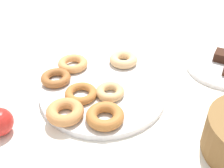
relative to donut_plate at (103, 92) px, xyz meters
name	(u,v)px	position (x,y,z in m)	size (l,w,h in m)	color
ground_plane	(103,94)	(0.00, 0.00, -0.01)	(2.40, 2.40, 0.00)	white
donut_plate	(103,92)	(0.00, 0.00, 0.00)	(0.35, 0.35, 0.02)	silver
donut_0	(81,93)	(0.06, -0.03, 0.02)	(0.09, 0.09, 0.02)	#AD6B33
donut_1	(56,78)	(0.04, -0.14, 0.02)	(0.09, 0.09, 0.02)	#995B2D
donut_2	(105,116)	(0.10, 0.07, 0.02)	(0.09, 0.09, 0.03)	#AD6B33
donut_3	(65,112)	(0.14, -0.02, 0.02)	(0.09, 0.09, 0.03)	#C6844C
donut_4	(110,92)	(0.01, 0.03, 0.02)	(0.08, 0.08, 0.02)	tan
donut_5	(73,64)	(-0.04, -0.14, 0.02)	(0.09, 0.09, 0.02)	tan
donut_6	(123,59)	(-0.15, -0.02, 0.02)	(0.09, 0.09, 0.03)	#EABC84
cake_plate	(223,68)	(-0.31, 0.26, 0.00)	(0.23, 0.23, 0.01)	silver
brownie_near	(222,56)	(-0.34, 0.24, 0.02)	(0.05, 0.05, 0.03)	#381E14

